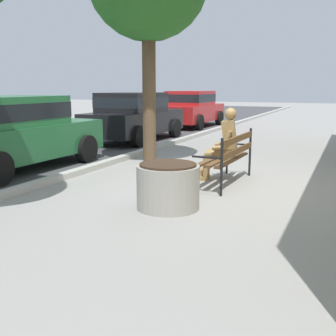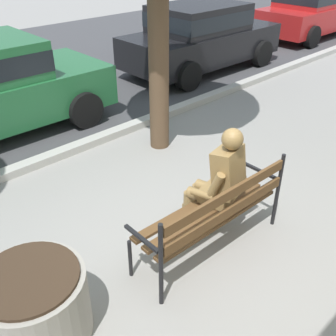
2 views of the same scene
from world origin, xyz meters
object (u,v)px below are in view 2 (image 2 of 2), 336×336
object	(u,v)px
concrete_planter	(35,305)
bronze_statue_seated	(216,184)
parked_car_black	(201,35)
parked_car_red	(312,9)
park_bench	(215,211)

from	to	relation	value
concrete_planter	bronze_statue_seated	bearing A→B (deg)	-4.48
parked_car_black	parked_car_red	world-z (taller)	same
bronze_statue_seated	concrete_planter	distance (m)	2.14
park_bench	parked_car_red	distance (m)	10.98
bronze_statue_seated	concrete_planter	world-z (taller)	bronze_statue_seated
park_bench	parked_car_black	world-z (taller)	parked_car_black
bronze_statue_seated	parked_car_black	bearing A→B (deg)	43.81
park_bench	bronze_statue_seated	size ratio (longest dim) A/B	1.33
park_bench	concrete_planter	distance (m)	1.91
concrete_planter	parked_car_black	world-z (taller)	parked_car_black
parked_car_black	concrete_planter	bearing A→B (deg)	-147.86
parked_car_black	bronze_statue_seated	bearing A→B (deg)	-136.19
bronze_statue_seated	parked_car_red	distance (m)	10.66
concrete_planter	parked_car_red	bearing A→B (deg)	19.26
concrete_planter	parked_car_black	bearing A→B (deg)	32.14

